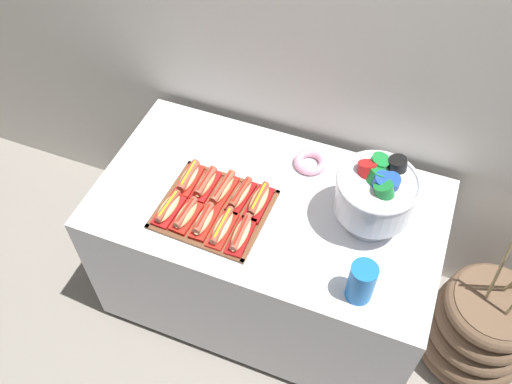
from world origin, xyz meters
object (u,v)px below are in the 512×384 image
(floor_vase, at_px, (479,327))
(donut, at_px, (310,162))
(cup_stack, at_px, (361,282))
(serving_tray, at_px, (214,209))
(hot_dog_7, at_px, (223,189))
(buffet_table, at_px, (267,251))
(hot_dog_6, at_px, (206,183))
(hot_dog_5, at_px, (189,178))
(hot_dog_0, at_px, (168,208))
(hot_dog_9, at_px, (259,201))
(punch_bowl, at_px, (376,193))
(hot_dog_1, at_px, (186,215))
(hot_dog_3, at_px, (222,227))
(hot_dog_2, at_px, (204,220))
(hot_dog_4, at_px, (241,234))
(hot_dog_8, at_px, (241,195))

(floor_vase, xyz_separation_m, donut, (-0.86, 0.17, 0.54))
(cup_stack, bearing_deg, serving_tray, 165.82)
(floor_vase, height_order, hot_dog_7, floor_vase)
(buffet_table, bearing_deg, floor_vase, 4.34)
(serving_tray, xyz_separation_m, hot_dog_6, (-0.07, 0.08, 0.03))
(serving_tray, height_order, hot_dog_5, hot_dog_5)
(hot_dog_0, xyz_separation_m, hot_dog_7, (0.16, 0.16, 0.00))
(hot_dog_0, bearing_deg, hot_dog_9, 26.94)
(hot_dog_9, bearing_deg, floor_vase, 6.25)
(punch_bowl, distance_m, cup_stack, 0.33)
(hot_dog_1, bearing_deg, hot_dog_9, 34.39)
(hot_dog_3, relative_size, hot_dog_5, 1.06)
(floor_vase, xyz_separation_m, hot_dog_0, (-1.28, -0.26, 0.55))
(serving_tray, xyz_separation_m, cup_stack, (0.61, -0.15, 0.08))
(hot_dog_2, bearing_deg, floor_vase, 13.27)
(buffet_table, bearing_deg, cup_stack, -31.97)
(hot_dog_9, bearing_deg, hot_dog_2, -134.14)
(cup_stack, bearing_deg, hot_dog_4, 171.84)
(hot_dog_5, distance_m, cup_stack, 0.79)
(hot_dog_6, bearing_deg, hot_dog_0, -116.31)
(hot_dog_3, height_order, hot_dog_4, hot_dog_3)
(hot_dog_7, bearing_deg, hot_dog_5, 178.13)
(buffet_table, bearing_deg, hot_dog_1, -143.25)
(cup_stack, bearing_deg, hot_dog_3, 172.72)
(cup_stack, bearing_deg, donut, 123.18)
(hot_dog_2, relative_size, hot_dog_9, 0.86)
(hot_dog_0, relative_size, hot_dog_6, 0.98)
(hot_dog_0, xyz_separation_m, hot_dog_1, (0.07, -0.00, -0.00))
(floor_vase, distance_m, hot_dog_4, 1.16)
(hot_dog_4, relative_size, cup_stack, 1.08)
(punch_bowl, bearing_deg, hot_dog_4, -149.28)
(hot_dog_5, bearing_deg, hot_dog_1, -67.42)
(hot_dog_5, bearing_deg, donut, 32.73)
(serving_tray, distance_m, hot_dog_7, 0.09)
(hot_dog_4, height_order, cup_stack, cup_stack)
(cup_stack, xyz_separation_m, donut, (-0.33, 0.51, -0.07))
(buffet_table, xyz_separation_m, floor_vase, (0.95, 0.07, -0.17))
(hot_dog_1, height_order, hot_dog_7, hot_dog_7)
(hot_dog_7, bearing_deg, donut, 45.51)
(floor_vase, distance_m, cup_stack, 0.87)
(buffet_table, bearing_deg, donut, 69.36)
(serving_tray, relative_size, hot_dog_4, 2.33)
(donut, bearing_deg, hot_dog_0, -134.36)
(buffet_table, xyz_separation_m, serving_tray, (-0.18, -0.11, 0.36))
(hot_dog_1, bearing_deg, floor_vase, 12.36)
(hot_dog_4, xyz_separation_m, punch_bowl, (0.42, 0.25, 0.14))
(hot_dog_8, bearing_deg, punch_bowl, 9.46)
(hot_dog_2, bearing_deg, serving_tray, 88.13)
(hot_dog_4, bearing_deg, cup_stack, -8.16)
(hot_dog_5, bearing_deg, hot_dog_8, -1.87)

